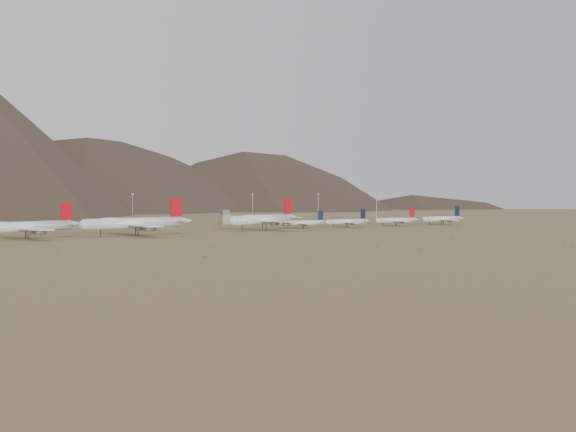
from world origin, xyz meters
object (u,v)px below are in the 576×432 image
narrowbody_a (304,223)px  control_tower (225,218)px  widebody_centre (135,223)px  widebody_west (25,226)px  widebody_east (263,219)px  narrowbody_b (348,221)px

narrowbody_a → control_tower: narrowbody_a is taller
widebody_centre → narrowbody_a: widebody_centre is taller
widebody_west → narrowbody_a: widebody_west is taller
widebody_east → narrowbody_a: 36.65m
widebody_centre → narrowbody_b: widebody_centre is taller
narrowbody_b → narrowbody_a: bearing=168.7°
narrowbody_b → control_tower: 107.11m
widebody_centre → widebody_east: widebody_centre is taller
narrowbody_b → widebody_west: bearing=179.6°
widebody_centre → widebody_west: bearing=166.8°
widebody_centre → widebody_east: (95.11, 7.36, -0.16)m
widebody_centre → widebody_east: bearing=-4.0°
widebody_west → widebody_centre: widebody_centre is taller
widebody_west → narrowbody_a: (194.38, 5.92, -2.92)m
narrowbody_a → narrowbody_b: (35.30, -6.95, 0.28)m
widebody_centre → control_tower: 141.01m
widebody_east → narrowbody_a: bearing=-14.6°
control_tower → narrowbody_a: bearing=-72.8°
control_tower → narrowbody_b: bearing=-55.6°
widebody_east → control_tower: 86.08m
widebody_west → narrowbody_b: widebody_west is taller
narrowbody_b → control_tower: bearing=124.2°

